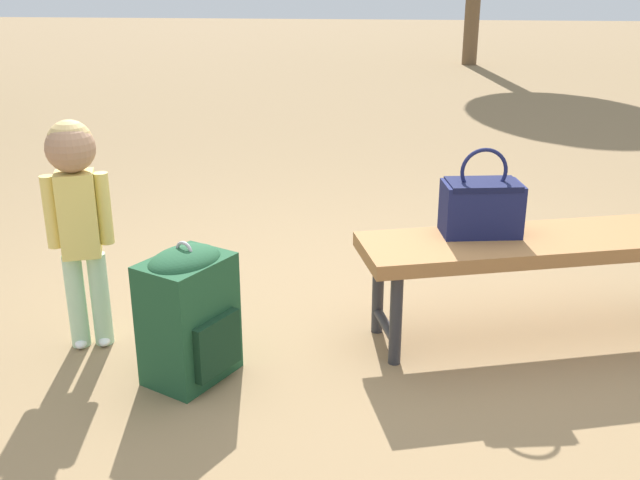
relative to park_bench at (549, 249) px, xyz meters
name	(u,v)px	position (x,y,z in m)	size (l,w,h in m)	color
ground_plane	(346,331)	(0.85, 0.07, -0.39)	(40.00, 40.00, 0.00)	#8C704C
park_bench	(549,249)	(0.00, 0.00, 0.00)	(1.65, 0.82, 0.45)	#9E6B3D
handbag	(481,205)	(0.30, 0.00, 0.18)	(0.34, 0.23, 0.37)	#191E4C
child_standing	(77,200)	(1.91, 0.28, 0.24)	(0.25, 0.19, 0.95)	#B2D8B2
backpack_large	(189,311)	(1.42, 0.50, -0.11)	(0.38, 0.41, 0.56)	#1E4C2D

